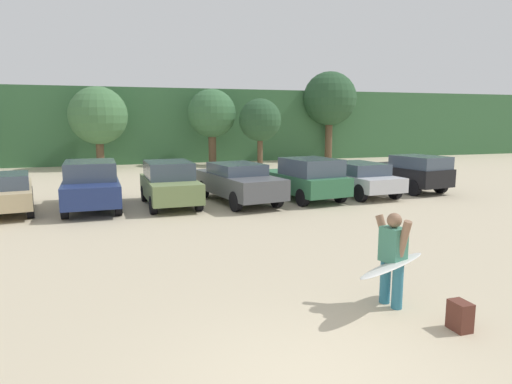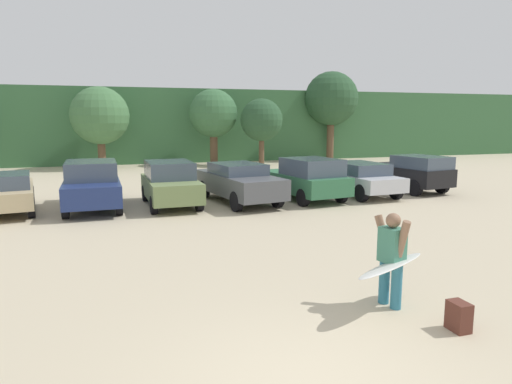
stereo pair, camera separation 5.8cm
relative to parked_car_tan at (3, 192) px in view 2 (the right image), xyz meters
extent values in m
cube|color=#38663D|center=(5.64, 21.98, 1.94)|extent=(108.00, 12.00, 5.35)
cylinder|color=brown|center=(3.00, 13.92, 0.18)|extent=(0.49, 0.49, 1.82)
sphere|color=#427042|center=(3.00, 13.92, 2.65)|extent=(3.68, 3.68, 3.68)
cylinder|color=brown|center=(10.40, 13.97, 0.35)|extent=(0.53, 0.53, 2.16)
sphere|color=#38663D|center=(10.40, 13.97, 2.83)|extent=(3.30, 3.30, 3.30)
cylinder|color=brown|center=(13.39, 12.44, 0.21)|extent=(0.37, 0.37, 1.89)
sphere|color=#284C2D|center=(13.39, 12.44, 2.38)|extent=(2.86, 2.86, 2.86)
cylinder|color=brown|center=(20.07, 15.39, 0.76)|extent=(0.56, 0.56, 2.98)
sphere|color=#284C2D|center=(20.07, 15.39, 4.01)|extent=(4.13, 4.13, 4.13)
cube|color=tan|center=(-0.01, 0.10, -0.11)|extent=(2.44, 4.46, 0.57)
cube|color=#3F4C5B|center=(0.04, -0.29, 0.41)|extent=(1.97, 2.27, 0.46)
cylinder|color=black|center=(0.60, 1.60, -0.40)|extent=(0.32, 0.69, 0.67)
cylinder|color=black|center=(1.01, -1.16, -0.40)|extent=(0.32, 0.69, 0.67)
cube|color=navy|center=(2.86, -0.15, -0.03)|extent=(1.96, 4.51, 0.71)
cube|color=#3F4C5B|center=(2.85, -0.04, 0.64)|extent=(1.75, 2.44, 0.64)
cylinder|color=black|center=(1.99, 1.30, -0.38)|extent=(0.24, 0.70, 0.70)
cylinder|color=black|center=(3.64, 1.34, -0.38)|extent=(0.24, 0.70, 0.70)
cylinder|color=black|center=(2.07, -1.65, -0.38)|extent=(0.24, 0.70, 0.70)
cylinder|color=black|center=(3.72, -1.60, -0.38)|extent=(0.24, 0.70, 0.70)
cube|color=#6B7F4C|center=(5.58, -0.44, -0.07)|extent=(1.85, 4.01, 0.70)
cube|color=#3F4C5B|center=(5.57, -0.26, 0.59)|extent=(1.66, 2.28, 0.61)
cylinder|color=black|center=(4.76, 0.84, -0.42)|extent=(0.24, 0.62, 0.62)
cylinder|color=black|center=(6.31, 0.90, -0.42)|extent=(0.24, 0.62, 0.62)
cylinder|color=black|center=(4.84, -1.77, -0.42)|extent=(0.24, 0.62, 0.62)
cylinder|color=black|center=(6.40, -1.72, -0.42)|extent=(0.24, 0.62, 0.62)
cube|color=#4C4F54|center=(8.15, -0.55, -0.01)|extent=(2.54, 4.93, 0.74)
cube|color=#3F4C5B|center=(8.13, -0.45, 0.56)|extent=(1.98, 2.36, 0.40)
cylinder|color=black|center=(7.09, 0.85, -0.38)|extent=(0.33, 0.73, 0.71)
cylinder|color=black|center=(8.70, 1.11, -0.38)|extent=(0.33, 0.73, 0.71)
cylinder|color=black|center=(7.60, -2.21, -0.38)|extent=(0.33, 0.73, 0.71)
cylinder|color=black|center=(9.20, -1.95, -0.38)|extent=(0.33, 0.73, 0.71)
cube|color=#2D6642|center=(10.82, -0.57, -0.06)|extent=(2.45, 4.34, 0.69)
cube|color=#3F4C5B|center=(10.90, -1.15, 0.61)|extent=(2.02, 2.39, 0.65)
cylinder|color=black|center=(9.79, 0.65, -0.41)|extent=(0.31, 0.68, 0.65)
cylinder|color=black|center=(11.46, 0.89, -0.41)|extent=(0.31, 0.68, 0.65)
cylinder|color=black|center=(10.18, -2.03, -0.41)|extent=(0.31, 0.68, 0.65)
cylinder|color=black|center=(11.85, -1.79, -0.41)|extent=(0.31, 0.68, 0.65)
cube|color=silver|center=(13.39, -0.53, -0.10)|extent=(2.09, 4.11, 0.56)
cube|color=#3F4C5B|center=(13.39, -0.47, 0.41)|extent=(1.83, 2.41, 0.46)
cylinder|color=black|center=(12.49, 0.72, -0.39)|extent=(0.27, 0.71, 0.69)
cylinder|color=black|center=(14.11, 0.84, -0.39)|extent=(0.27, 0.71, 0.69)
cylinder|color=black|center=(12.68, -1.90, -0.39)|extent=(0.27, 0.71, 0.69)
cylinder|color=black|center=(14.30, -1.78, -0.39)|extent=(0.27, 0.71, 0.69)
cube|color=black|center=(16.07, 0.08, -0.02)|extent=(2.36, 4.26, 0.74)
cube|color=#3F4C5B|center=(16.21, -0.79, 0.61)|extent=(1.92, 2.39, 0.52)
cylinder|color=black|center=(15.09, 1.27, -0.39)|extent=(0.33, 0.71, 0.69)
cylinder|color=black|center=(16.63, 1.52, -0.39)|extent=(0.33, 0.71, 0.69)
cylinder|color=black|center=(15.51, -1.36, -0.39)|extent=(0.33, 0.71, 0.69)
cylinder|color=black|center=(17.06, -1.12, -0.39)|extent=(0.33, 0.71, 0.69)
cylinder|color=teal|center=(8.00, -10.91, -0.34)|extent=(0.18, 0.18, 0.78)
cylinder|color=teal|center=(7.95, -10.64, -0.34)|extent=(0.18, 0.18, 0.78)
cube|color=#3F7F66|center=(7.97, -10.78, 0.34)|extent=(0.37, 0.45, 0.59)
sphere|color=#8C664C|center=(7.97, -10.78, 0.76)|extent=(0.25, 0.25, 0.25)
cylinder|color=#8C664C|center=(8.02, -10.99, 0.50)|extent=(0.19, 0.30, 0.64)
cylinder|color=#8C664C|center=(7.93, -10.56, 0.50)|extent=(0.21, 0.40, 0.62)
ellipsoid|color=white|center=(7.88, -10.93, 0.04)|extent=(1.92, 1.37, 0.24)
cube|color=#592D23|center=(8.42, -11.90, -0.51)|extent=(0.24, 0.34, 0.45)
camera|label=1|loc=(3.48, -17.12, 2.43)|focal=31.98mm
camera|label=2|loc=(3.54, -17.14, 2.43)|focal=31.98mm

